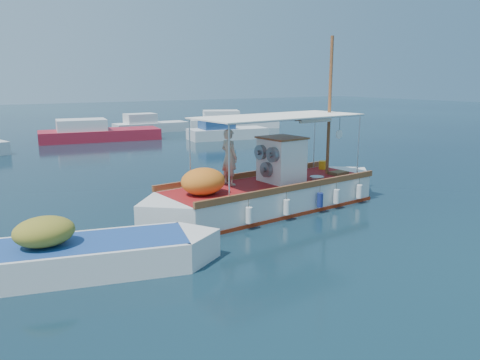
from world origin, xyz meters
TOP-DOWN VIEW (x-y plane):
  - ground at (0.00, 0.00)m, footprint 160.00×160.00m
  - fishing_caique at (0.07, 0.64)m, footprint 10.14×3.28m
  - dinghy at (-6.85, -1.41)m, footprint 6.41×3.04m
  - bg_boat_n at (0.28, 22.55)m, footprint 8.88×4.15m
  - bg_boat_ne at (8.79, 18.25)m, footprint 6.17×3.05m
  - bg_boat_e at (13.63, 25.28)m, footprint 8.46×5.69m
  - bg_boat_far_n at (5.66, 25.79)m, footprint 6.24×2.14m

SIDE VIEW (x-z plane):
  - ground at x=0.00m, z-range 0.00..0.00m
  - dinghy at x=-6.85m, z-range -0.47..1.15m
  - bg_boat_n at x=0.28m, z-range -0.41..1.39m
  - bg_boat_ne at x=8.79m, z-range -0.41..1.39m
  - bg_boat_far_n at x=5.66m, z-range -0.41..1.39m
  - bg_boat_e at x=13.63m, z-range -0.41..1.39m
  - fishing_caique at x=0.07m, z-range -2.55..3.65m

